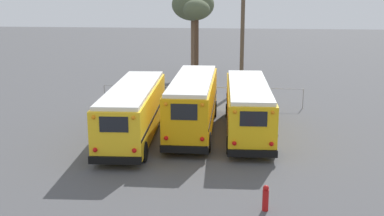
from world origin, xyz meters
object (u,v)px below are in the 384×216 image
school_bus_1 (193,103)px  fire_hydrant (266,198)px  school_bus_2 (248,107)px  bare_tree_0 (193,5)px  utility_pole (242,36)px  school_bus_0 (133,110)px  bare_tree_1 (197,13)px

school_bus_1 → fire_hydrant: 10.97m
school_bus_2 → bare_tree_0: bare_tree_0 is taller
utility_pole → fire_hydrant: utility_pole is taller
school_bus_1 → utility_pole: (2.84, 12.73, 2.75)m
school_bus_0 → school_bus_2: size_ratio=1.06×
school_bus_2 → utility_pole: size_ratio=1.14×
school_bus_0 → school_bus_1: bearing=25.3°
school_bus_2 → bare_tree_1: 17.63m
school_bus_0 → bare_tree_0: bare_tree_0 is taller
bare_tree_1 → fire_hydrant: bare_tree_1 is taller
utility_pole → school_bus_0: bearing=-113.1°
bare_tree_0 → fire_hydrant: (5.77, -30.45, -6.24)m
bare_tree_0 → school_bus_0: bearing=-93.3°
school_bus_0 → fire_hydrant: school_bus_0 is taller
school_bus_0 → fire_hydrant: bearing=-51.1°
utility_pole → school_bus_1: bearing=-102.6°
school_bus_0 → school_bus_1: school_bus_1 is taller
bare_tree_0 → fire_hydrant: size_ratio=8.10×
school_bus_1 → school_bus_2: school_bus_1 is taller
school_bus_2 → utility_pole: bearing=91.7°
school_bus_2 → fire_hydrant: bearing=-86.8°
fire_hydrant → bare_tree_1: bearing=100.8°
school_bus_1 → bare_tree_0: bearing=95.6°
school_bus_0 → bare_tree_0: bearing=86.7°
school_bus_0 → bare_tree_0: 22.39m
school_bus_0 → school_bus_2: school_bus_0 is taller
bare_tree_1 → school_bus_1: bearing=-85.5°
school_bus_0 → bare_tree_1: size_ratio=1.44×
school_bus_2 → bare_tree_1: bare_tree_1 is taller
school_bus_0 → utility_pole: bearing=66.9°
school_bus_0 → utility_pole: 15.75m
school_bus_2 → fire_hydrant: school_bus_2 is taller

